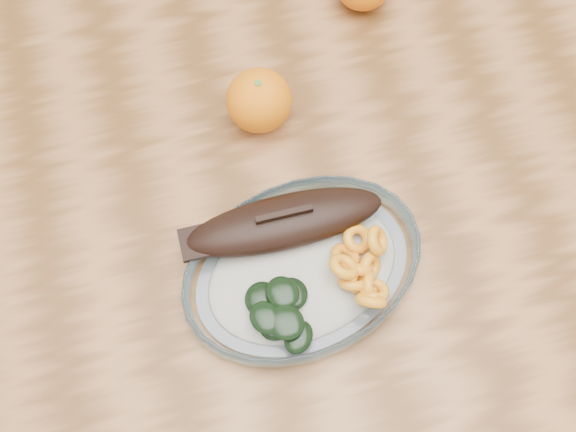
# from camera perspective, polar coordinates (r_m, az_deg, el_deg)

# --- Properties ---
(ground) EXTENTS (3.00, 3.00, 0.00)m
(ground) POSITION_cam_1_polar(r_m,az_deg,el_deg) (1.52, 1.77, -9.76)
(ground) COLOR slate
(ground) RESTS_ON ground
(dining_table) EXTENTS (1.20, 0.80, 0.75)m
(dining_table) POSITION_cam_1_polar(r_m,az_deg,el_deg) (0.90, 2.96, -0.88)
(dining_table) COLOR #5D3616
(dining_table) RESTS_ON ground
(plated_meal) EXTENTS (0.55, 0.55, 0.08)m
(plated_meal) POSITION_cam_1_polar(r_m,az_deg,el_deg) (0.75, 1.11, -4.00)
(plated_meal) COLOR white
(plated_meal) RESTS_ON dining_table
(orange_left) EXTENTS (0.07, 0.07, 0.07)m
(orange_left) POSITION_cam_1_polar(r_m,az_deg,el_deg) (0.82, -2.29, 9.10)
(orange_left) COLOR #DC5E04
(orange_left) RESTS_ON dining_table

